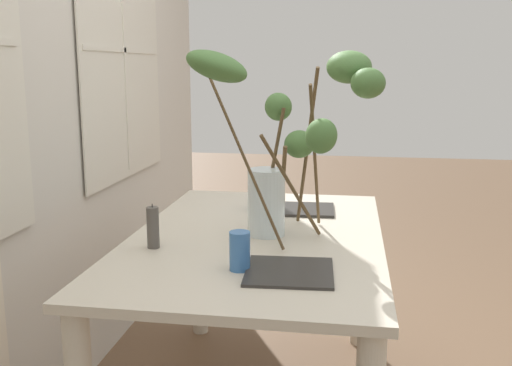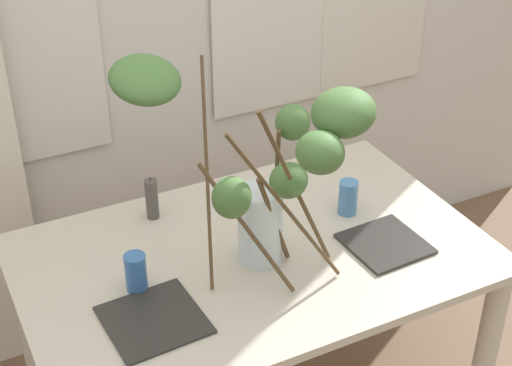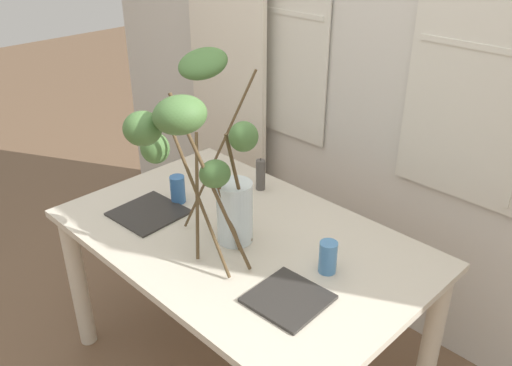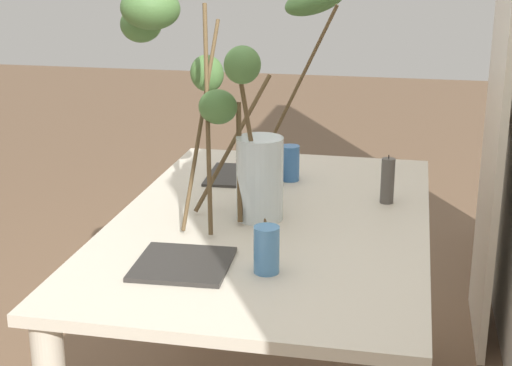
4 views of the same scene
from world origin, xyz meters
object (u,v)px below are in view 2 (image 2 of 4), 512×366
Objects in this scene: drinking_glass_blue_right at (348,197)px; plate_square_right at (385,244)px; vase_with_branches at (259,166)px; drinking_glass_blue_left at (136,273)px; pillar_candle at (152,199)px; plate_square_left at (154,320)px; dining_table at (253,282)px.

drinking_glass_blue_right is 0.23m from plate_square_right.
plate_square_right is at bearing -4.87° from vase_with_branches.
drinking_glass_blue_right is at bearing 4.93° from drinking_glass_blue_left.
drinking_glass_blue_left is at bearing -117.22° from pillar_candle.
plate_square_left is 0.54m from pillar_candle.
drinking_glass_blue_left is at bearing -175.07° from drinking_glass_blue_right.
vase_with_branches is at bearing 6.93° from plate_square_left.
dining_table is 9.35× the size of pillar_candle.
dining_table is 0.45m from plate_square_left.
dining_table is at bearing -171.27° from drinking_glass_blue_right.
pillar_candle is at bearing 122.98° from dining_table.
dining_table is at bearing 71.45° from vase_with_branches.
dining_table is at bearing 158.38° from plate_square_right.
plate_square_left is (-0.01, -0.16, -0.06)m from drinking_glass_blue_left.
plate_square_right is 0.80m from pillar_candle.
dining_table is 6.14× the size of plate_square_right.
drinking_glass_blue_right is at bearing 22.71° from vase_with_branches.
drinking_glass_blue_right is 0.77× the size of pillar_candle.
drinking_glass_blue_left is 0.39m from pillar_candle.
drinking_glass_blue_right reaches higher than dining_table.
vase_with_branches is 0.50m from drinking_glass_blue_left.
drinking_glass_blue_left is (-0.35, 0.11, -0.33)m from vase_with_branches.
vase_with_branches is at bearing -157.29° from drinking_glass_blue_right.
vase_with_branches reaches higher than plate_square_right.
dining_table is 0.45m from plate_square_right.
pillar_candle is at bearing 69.97° from plate_square_left.
vase_with_branches is at bearing -108.55° from dining_table.
plate_square_left reaches higher than dining_table.
drinking_glass_blue_right is 0.46× the size of plate_square_left.
drinking_glass_blue_right is at bearing 15.85° from plate_square_left.
plate_square_left is at bearing -179.56° from plate_square_right.
pillar_candle is (-0.22, 0.34, 0.20)m from dining_table.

